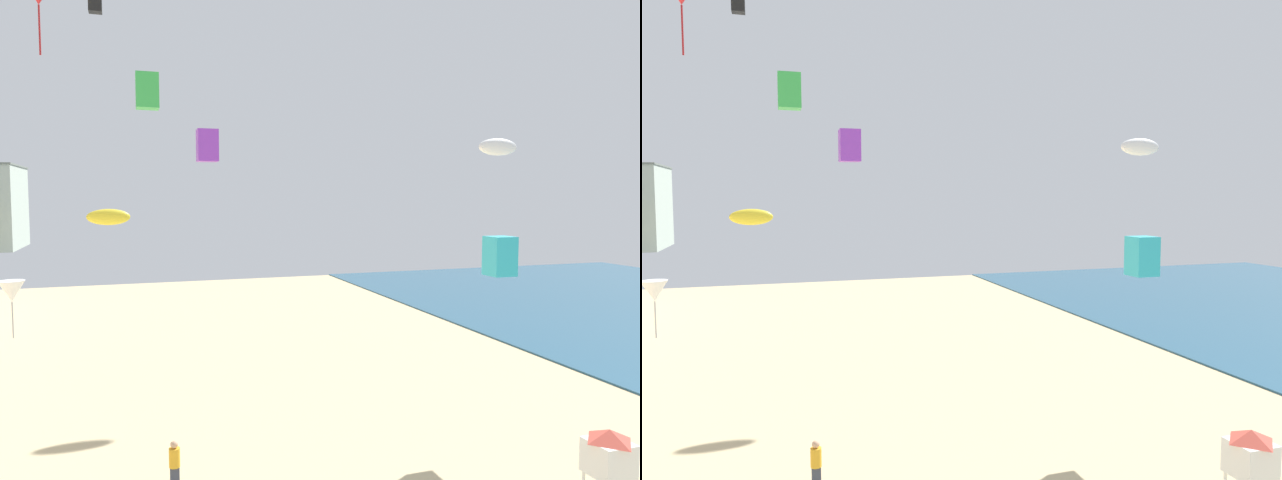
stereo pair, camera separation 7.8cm
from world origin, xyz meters
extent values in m
cube|color=#383D4C|center=(-1.75, 13.90, 0.40)|extent=(0.28, 0.18, 0.80)
cylinder|color=gold|center=(-1.75, 13.90, 1.10)|extent=(0.34, 0.34, 0.60)
sphere|color=tan|center=(-1.75, 13.90, 1.52)|extent=(0.24, 0.24, 0.24)
cube|color=white|center=(10.00, 8.60, 1.70)|extent=(1.10, 1.10, 1.00)
pyramid|color=#D14C3D|center=(10.00, 8.60, 2.38)|extent=(1.10, 1.10, 0.35)
cube|color=purple|center=(0.36, 21.22, 11.37)|extent=(0.87, 0.87, 1.36)
cone|color=white|center=(-7.84, 24.03, 5.07)|extent=(1.12, 1.12, 0.92)
cylinder|color=#A4A4A4|center=(-7.84, 24.03, 3.79)|extent=(0.06, 0.06, 1.63)
ellipsoid|color=yellow|center=(-3.93, 29.53, 8.08)|extent=(2.27, 0.63, 0.88)
cube|color=black|center=(-4.52, 34.72, 20.97)|extent=(0.78, 0.78, 1.22)
cube|color=green|center=(-2.15, 18.87, 13.13)|extent=(0.83, 0.83, 1.30)
ellipsoid|color=white|center=(10.37, 14.76, 11.06)|extent=(1.65, 0.46, 0.64)
cylinder|color=maroon|center=(-6.82, 27.78, 17.31)|extent=(0.09, 0.09, 2.39)
cube|color=#2DB7CC|center=(10.72, 14.98, 6.89)|extent=(0.97, 0.97, 1.52)
camera|label=1|loc=(-2.98, -4.24, 9.20)|focal=32.85mm
camera|label=2|loc=(-2.91, -4.26, 9.20)|focal=32.85mm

